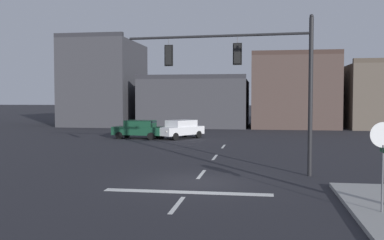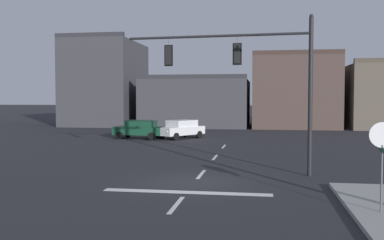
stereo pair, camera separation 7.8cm
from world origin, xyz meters
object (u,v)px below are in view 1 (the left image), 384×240
object	(u,v)px
car_lot_nearside	(139,129)
stop_sign	(383,145)
signal_mast_near_side	(255,70)
car_lot_middle	(180,129)

from	to	relation	value
car_lot_nearside	stop_sign	bearing A→B (deg)	-59.18
stop_sign	car_lot_nearside	bearing A→B (deg)	120.82
signal_mast_near_side	car_lot_nearside	world-z (taller)	signal_mast_near_side
stop_sign	car_lot_nearside	world-z (taller)	stop_sign
stop_sign	car_lot_middle	size ratio (longest dim) A/B	0.61
stop_sign	car_lot_nearside	xyz separation A→B (m)	(-14.09, 23.62, -1.29)
signal_mast_near_side	car_lot_middle	size ratio (longest dim) A/B	1.87
signal_mast_near_side	car_lot_nearside	xyz separation A→B (m)	(-10.22, 16.62, -3.98)
stop_sign	car_lot_middle	world-z (taller)	stop_sign
car_lot_nearside	signal_mast_near_side	bearing A→B (deg)	-58.43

